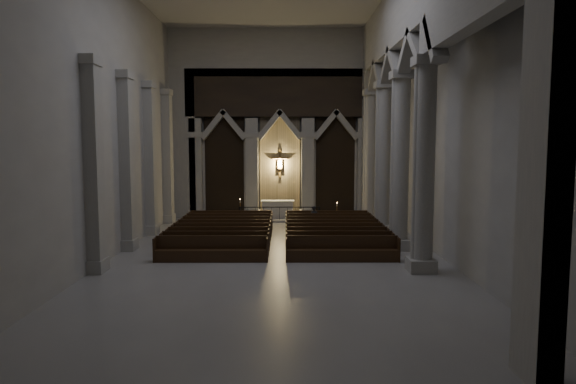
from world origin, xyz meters
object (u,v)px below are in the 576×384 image
object	(u,v)px
candle_stand_left	(240,215)
pews	(278,236)
candle_stand_right	(337,218)
altar_rail	(280,212)
altar	(278,209)
worshipper	(314,218)

from	to	relation	value
candle_stand_left	pews	bearing A→B (deg)	-70.09
candle_stand_right	pews	world-z (taller)	candle_stand_right
altar_rail	pews	distance (m)	6.48
altar_rail	candle_stand_right	distance (m)	3.51
altar	candle_stand_left	world-z (taller)	candle_stand_left
pews	worshipper	world-z (taller)	worshipper
candle_stand_right	pews	xyz separation A→B (m)	(-3.45, -5.87, -0.01)
candle_stand_right	pews	size ratio (longest dim) A/B	0.13
altar	candle_stand_right	bearing A→B (deg)	-25.04
altar	candle_stand_left	xyz separation A→B (m)	(-2.30, -0.83, -0.31)
pews	worshipper	size ratio (longest dim) A/B	7.58
altar	candle_stand_right	xyz separation A→B (m)	(3.58, -1.67, -0.34)
candle_stand_right	worshipper	bearing A→B (deg)	-124.29
altar_rail	altar	bearing A→B (deg)	97.08
candle_stand_left	worshipper	distance (m)	5.34
altar_rail	candle_stand_left	size ratio (longest dim) A/B	3.54
candle_stand_left	altar_rail	bearing A→B (deg)	-5.60
candle_stand_right	pews	bearing A→B (deg)	-120.46
altar_rail	candle_stand_right	xyz separation A→B (m)	(3.45, -0.60, -0.30)
altar	candle_stand_right	size ratio (longest dim) A/B	1.65
worshipper	candle_stand_left	bearing A→B (deg)	165.33
candle_stand_right	worshipper	distance (m)	2.67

